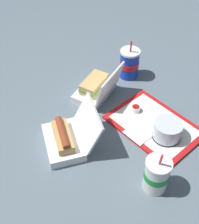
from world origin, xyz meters
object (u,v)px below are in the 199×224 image
at_px(plastic_fork, 156,110).
at_px(clamshell_hotdog_corner, 66,138).
at_px(cake_container, 167,130).
at_px(ketchup_cup, 136,108).
at_px(soda_cup_back, 129,63).
at_px(food_tray, 154,125).
at_px(clamshell_sandwich_center, 96,88).
at_px(soda_cup_center, 157,175).

xyz_separation_m(plastic_fork, clamshell_hotdog_corner, (-0.13, -0.40, 0.02)).
height_order(cake_container, ketchup_cup, cake_container).
bearing_deg(clamshell_hotdog_corner, soda_cup_back, 104.55).
relative_size(plastic_fork, clamshell_hotdog_corner, 0.40).
height_order(food_tray, soda_cup_back, soda_cup_back).
distance_m(food_tray, ketchup_cup, 0.11).
xyz_separation_m(clamshell_sandwich_center, soda_cup_back, (0.00, 0.22, 0.03)).
bearing_deg(clamshell_hotdog_corner, plastic_fork, 72.17).
xyz_separation_m(cake_container, soda_cup_center, (0.11, -0.21, 0.02)).
height_order(ketchup_cup, soda_cup_back, soda_cup_back).
height_order(ketchup_cup, clamshell_sandwich_center, clamshell_sandwich_center).
bearing_deg(ketchup_cup, cake_container, -6.58).
bearing_deg(clamshell_hotdog_corner, food_tray, 61.59).
height_order(cake_container, clamshell_sandwich_center, clamshell_sandwich_center).
bearing_deg(plastic_fork, clamshell_sandwich_center, -123.93).
relative_size(ketchup_cup, soda_cup_back, 0.19).
distance_m(cake_container, ketchup_cup, 0.19).
xyz_separation_m(plastic_fork, clamshell_sandwich_center, (-0.26, -0.12, 0.03)).
distance_m(ketchup_cup, clamshell_sandwich_center, 0.21).
distance_m(clamshell_hotdog_corner, soda_cup_back, 0.53).
bearing_deg(soda_cup_center, cake_container, 117.68).
distance_m(cake_container, soda_cup_center, 0.24).
xyz_separation_m(clamshell_hotdog_corner, soda_cup_back, (-0.13, 0.51, 0.03)).
distance_m(cake_container, clamshell_sandwich_center, 0.39).
xyz_separation_m(ketchup_cup, soda_cup_center, (0.29, -0.23, 0.05)).
bearing_deg(plastic_fork, cake_container, -3.06).
xyz_separation_m(food_tray, soda_cup_back, (-0.31, 0.18, 0.07)).
bearing_deg(clamshell_sandwich_center, clamshell_hotdog_corner, -64.81).
bearing_deg(soda_cup_center, clamshell_hotdog_corner, -163.94).
distance_m(food_tray, plastic_fork, 0.09).
bearing_deg(food_tray, soda_cup_center, -50.79).
distance_m(ketchup_cup, plastic_fork, 0.09).
bearing_deg(plastic_fork, clamshell_hotdog_corner, -75.29).
xyz_separation_m(cake_container, plastic_fork, (-0.12, 0.09, -0.03)).
height_order(ketchup_cup, soda_cup_center, soda_cup_center).
bearing_deg(plastic_fork, ketchup_cup, -99.47).
xyz_separation_m(cake_container, clamshell_sandwich_center, (-0.39, -0.03, -0.01)).
distance_m(clamshell_hotdog_corner, clamshell_sandwich_center, 0.32).
bearing_deg(ketchup_cup, clamshell_sandwich_center, -166.86).
bearing_deg(cake_container, soda_cup_back, 153.15).
relative_size(ketchup_cup, plastic_fork, 0.36).
bearing_deg(cake_container, clamshell_hotdog_corner, -128.99).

